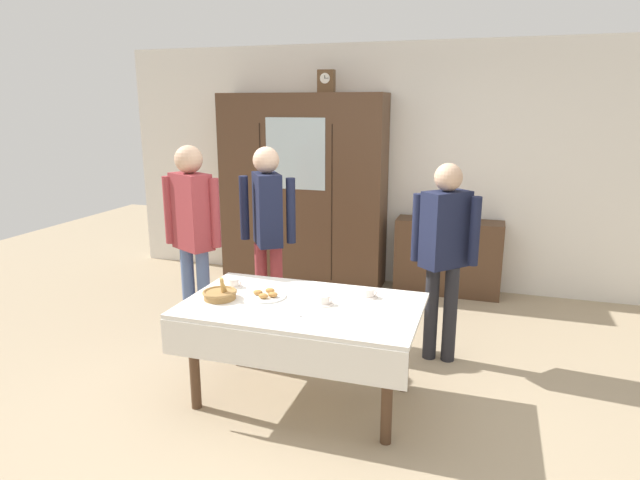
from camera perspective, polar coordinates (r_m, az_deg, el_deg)
ground_plane at (r=4.20m, az=-0.86°, el=-14.98°), size 12.00×12.00×0.00m
back_wall at (r=6.28m, az=6.88°, el=7.67°), size 6.40×0.10×2.70m
dining_table at (r=3.73m, az=-2.05°, el=-8.30°), size 1.61×0.96×0.72m
wall_cabinet at (r=6.26m, az=-1.85°, el=5.28°), size 1.91×0.46×2.16m
mantel_clock at (r=6.11m, az=0.67°, el=16.37°), size 0.18×0.11×0.24m
bookshelf_low at (r=6.12m, az=13.29°, el=-1.75°), size 1.14×0.35×0.82m
book_stack at (r=6.01m, az=13.55°, el=2.60°), size 0.17×0.20×0.12m
tea_cup_mid_right at (r=3.69m, az=0.46°, el=-6.39°), size 0.13×0.13×0.06m
tea_cup_near_left at (r=4.08m, az=-9.06°, el=-4.53°), size 0.13×0.13×0.06m
tea_cup_center at (r=3.84m, az=5.14°, el=-5.65°), size 0.13×0.13×0.06m
bread_basket at (r=3.86m, az=-10.50°, el=-5.62°), size 0.24×0.24×0.16m
pastry_plate at (r=3.85m, az=-5.70°, el=-5.81°), size 0.28×0.28×0.05m
spoon_mid_right at (r=3.51m, az=-2.48°, el=-7.91°), size 0.12×0.02×0.01m
spoon_near_right at (r=3.86m, az=-1.39°, el=-5.83°), size 0.12×0.02×0.01m
person_by_cabinet at (r=4.35m, az=12.97°, el=-0.42°), size 0.52×0.40×1.61m
person_behind_table_left at (r=4.77m, az=-5.54°, el=1.85°), size 0.52×0.41×1.69m
person_beside_shelf at (r=4.68m, az=-13.28°, el=1.53°), size 0.52×0.34×1.72m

